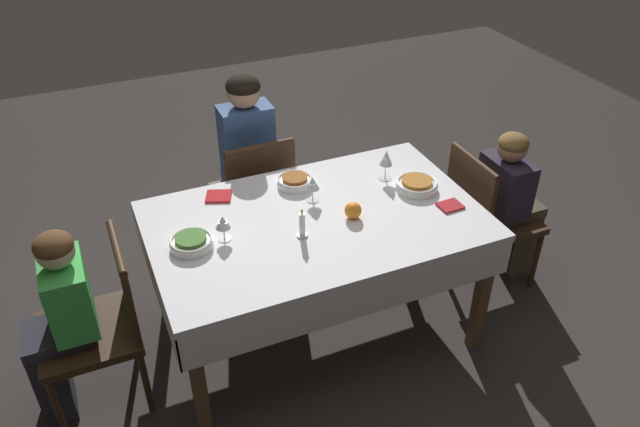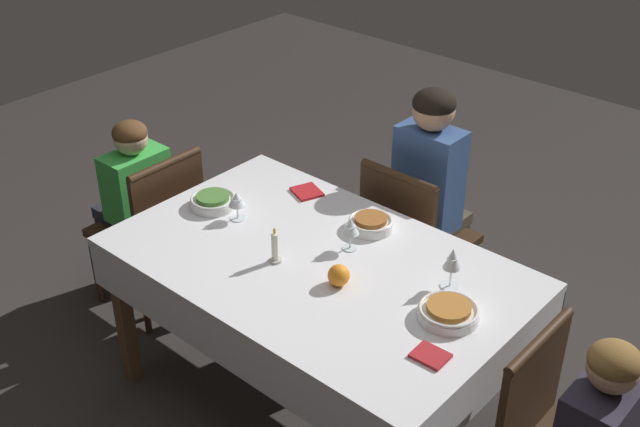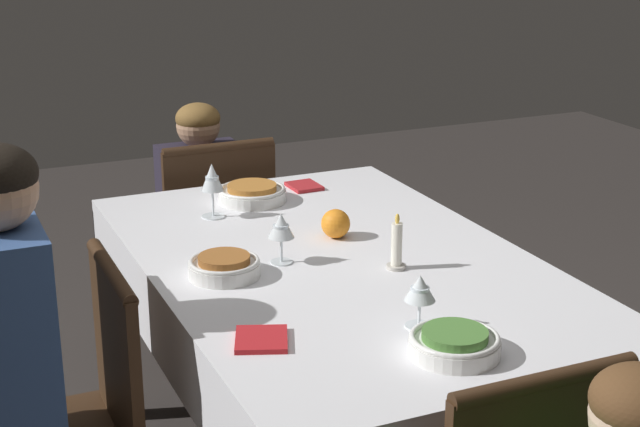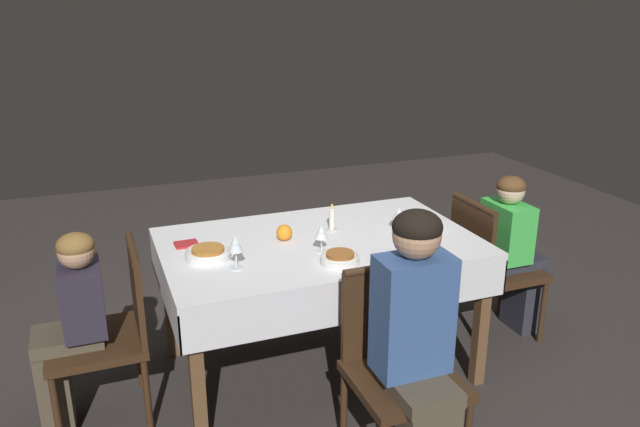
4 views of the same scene
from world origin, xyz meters
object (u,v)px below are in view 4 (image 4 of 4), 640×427
at_px(chair_west, 111,327).
at_px(person_adult_denim, 418,337).
at_px(dining_table, 319,255).
at_px(bowl_south, 340,258).
at_px(wine_glass_south, 321,233).
at_px(person_child_dark, 70,324).
at_px(chair_east, 488,262).
at_px(orange_fruit, 284,232).
at_px(person_child_green, 514,248).
at_px(bowl_east, 424,222).
at_px(napkin_spare_side, 420,254).
at_px(bowl_west, 208,253).
at_px(candle_centerpiece, 332,221).
at_px(wine_glass_west, 236,244).
at_px(napkin_red_folded, 186,244).
at_px(wine_glass_east, 399,214).
at_px(chair_south, 398,359).

bearing_deg(chair_west, person_adult_denim, 52.14).
bearing_deg(dining_table, bowl_south, -92.64).
bearing_deg(wine_glass_south, person_child_dark, 174.30).
relative_size(chair_east, orange_fruit, 10.44).
bearing_deg(person_child_green, bowl_east, 89.72).
relative_size(dining_table, napkin_spare_side, 10.06).
bearing_deg(bowl_west, person_adult_denim, -53.18).
xyz_separation_m(bowl_east, candle_centerpiece, (-0.49, 0.12, 0.03)).
relative_size(bowl_south, napkin_spare_side, 1.16).
xyz_separation_m(wine_glass_west, napkin_red_folded, (-0.17, 0.37, -0.11)).
xyz_separation_m(person_child_green, napkin_red_folded, (-1.87, 0.19, 0.22)).
height_order(wine_glass_east, bowl_west, wine_glass_east).
bearing_deg(candle_centerpiece, person_child_dark, -174.02).
height_order(person_child_dark, napkin_spare_side, person_child_dark).
xyz_separation_m(person_child_green, napkin_spare_side, (-0.84, -0.35, 0.22)).
relative_size(chair_south, chair_east, 1.00).
height_order(chair_south, wine_glass_south, wine_glass_south).
xyz_separation_m(chair_east, napkin_red_folded, (-1.70, 0.19, 0.28)).
height_order(dining_table, person_child_dark, person_child_dark).
distance_m(person_child_dark, bowl_west, 0.69).
bearing_deg(wine_glass_west, bowl_west, 121.55).
xyz_separation_m(bowl_south, bowl_west, (-0.56, 0.28, -0.00)).
bearing_deg(chair_south, wine_glass_west, 134.84).
height_order(chair_east, bowl_south, chair_east).
bearing_deg(napkin_spare_side, wine_glass_west, 168.92).
height_order(candle_centerpiece, napkin_red_folded, candle_centerpiece).
distance_m(chair_south, person_adult_denim, 0.24).
bearing_deg(person_child_dark, bowl_west, 89.57).
distance_m(bowl_west, orange_fruit, 0.43).
relative_size(chair_east, chair_west, 1.00).
bearing_deg(chair_south, person_child_dark, 150.92).
bearing_deg(wine_glass_south, napkin_red_folded, 152.04).
bearing_deg(bowl_south, napkin_red_folded, 142.39).
bearing_deg(bowl_east, chair_west, -179.36).
bearing_deg(candle_centerpiece, napkin_spare_side, -60.64).
xyz_separation_m(dining_table, person_adult_denim, (0.07, -0.90, -0.01)).
bearing_deg(dining_table, bowl_east, -1.03).
relative_size(dining_table, bowl_south, 8.68).
bearing_deg(bowl_south, dining_table, 87.36).
xyz_separation_m(dining_table, wine_glass_east, (0.45, -0.01, 0.17)).
bearing_deg(person_adult_denim, napkin_red_folded, 123.79).
distance_m(dining_table, napkin_spare_side, 0.53).
relative_size(chair_east, wine_glass_south, 6.30).
bearing_deg(candle_centerpiece, person_child_green, -6.42).
xyz_separation_m(person_adult_denim, person_child_dark, (-1.30, 0.88, -0.14)).
bearing_deg(dining_table, napkin_spare_side, -43.59).
xyz_separation_m(person_child_dark, wine_glass_south, (1.18, -0.12, 0.33)).
relative_size(dining_table, napkin_red_folded, 13.55).
distance_m(bowl_south, orange_fruit, 0.41).
bearing_deg(bowl_west, wine_glass_east, 1.30).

